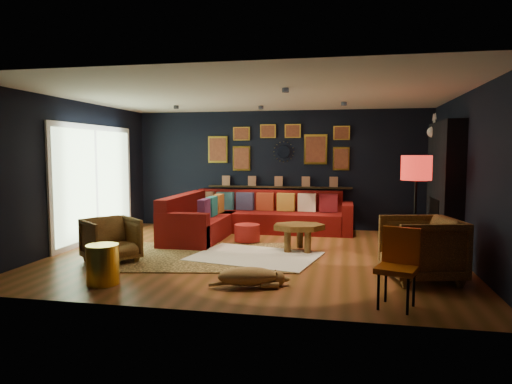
% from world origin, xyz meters
% --- Properties ---
extents(floor, '(6.50, 6.50, 0.00)m').
position_xyz_m(floor, '(0.00, 0.00, 0.00)').
color(floor, brown).
rests_on(floor, ground).
extents(room_walls, '(6.50, 6.50, 6.50)m').
position_xyz_m(room_walls, '(0.00, 0.00, 1.59)').
color(room_walls, black).
rests_on(room_walls, ground).
extents(sectional, '(3.41, 2.69, 0.86)m').
position_xyz_m(sectional, '(-0.61, 1.81, 0.32)').
color(sectional, '#650A10').
rests_on(sectional, ground).
extents(ledge, '(3.20, 0.12, 0.04)m').
position_xyz_m(ledge, '(0.00, 2.68, 0.92)').
color(ledge, black).
rests_on(ledge, room_walls).
extents(gallery_wall, '(3.15, 0.04, 1.02)m').
position_xyz_m(gallery_wall, '(-0.01, 2.72, 1.81)').
color(gallery_wall, gold).
rests_on(gallery_wall, room_walls).
extents(sunburst_mirror, '(0.47, 0.16, 0.47)m').
position_xyz_m(sunburst_mirror, '(0.10, 2.72, 1.70)').
color(sunburst_mirror, silver).
rests_on(sunburst_mirror, room_walls).
extents(fireplace, '(0.31, 1.60, 2.20)m').
position_xyz_m(fireplace, '(3.09, 0.90, 1.02)').
color(fireplace, black).
rests_on(fireplace, ground).
extents(deer_head, '(0.50, 0.28, 0.45)m').
position_xyz_m(deer_head, '(3.14, 1.40, 2.05)').
color(deer_head, white).
rests_on(deer_head, fireplace).
extents(sliding_door, '(0.06, 2.80, 2.20)m').
position_xyz_m(sliding_door, '(-3.22, 0.60, 1.10)').
color(sliding_door, white).
rests_on(sliding_door, ground).
extents(ceiling_spots, '(3.30, 2.50, 0.06)m').
position_xyz_m(ceiling_spots, '(-0.00, 0.80, 2.56)').
color(ceiling_spots, black).
rests_on(ceiling_spots, room_walls).
extents(shag_rug, '(2.19, 1.79, 0.03)m').
position_xyz_m(shag_rug, '(0.04, -0.20, 0.01)').
color(shag_rug, silver).
rests_on(shag_rug, ground).
extents(leopard_rug, '(3.26, 2.58, 0.02)m').
position_xyz_m(leopard_rug, '(-0.80, -0.30, 0.01)').
color(leopard_rug, tan).
rests_on(leopard_rug, ground).
extents(coffee_table, '(1.05, 0.90, 0.45)m').
position_xyz_m(coffee_table, '(0.69, 0.34, 0.39)').
color(coffee_table, brown).
rests_on(coffee_table, shag_rug).
extents(pouf, '(0.48, 0.48, 0.31)m').
position_xyz_m(pouf, '(-0.34, 0.98, 0.18)').
color(pouf, '#A21E1B').
rests_on(pouf, shag_rug).
extents(armchair_left, '(1.00, 1.00, 0.76)m').
position_xyz_m(armchair_left, '(-2.07, -0.94, 0.38)').
color(armchair_left, '#C4843A').
rests_on(armchair_left, ground).
extents(armchair_right, '(1.02, 1.07, 0.92)m').
position_xyz_m(armchair_right, '(2.45, -1.04, 0.46)').
color(armchair_right, '#C4843A').
rests_on(armchair_right, ground).
extents(gold_stool, '(0.41, 0.41, 0.51)m').
position_xyz_m(gold_stool, '(-1.58, -2.04, 0.26)').
color(gold_stool, gold).
rests_on(gold_stool, ground).
extents(orange_chair, '(0.52, 0.52, 0.86)m').
position_xyz_m(orange_chair, '(2.04, -2.18, 0.51)').
color(orange_chair, black).
rests_on(orange_chair, ground).
extents(floor_lamp, '(0.45, 0.45, 1.64)m').
position_xyz_m(floor_lamp, '(2.50, -0.05, 1.38)').
color(floor_lamp, black).
rests_on(floor_lamp, ground).
extents(dog, '(1.12, 0.74, 0.32)m').
position_xyz_m(dog, '(0.27, -1.80, 0.18)').
color(dog, tan).
rests_on(dog, leopard_rug).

